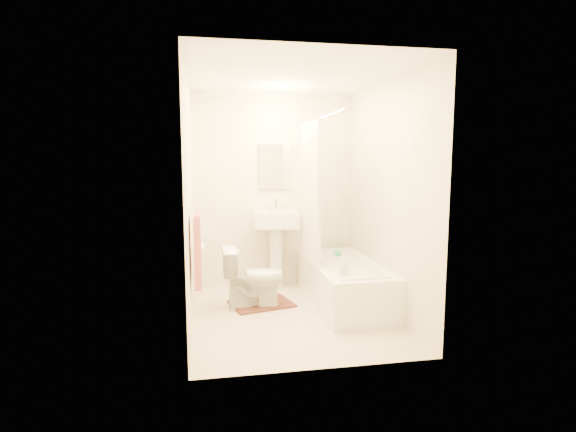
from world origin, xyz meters
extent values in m
plane|color=beige|center=(0.00, 0.00, 0.00)|extent=(2.40, 2.40, 0.00)
plane|color=white|center=(0.00, 0.00, 2.40)|extent=(2.40, 2.40, 0.00)
cube|color=beige|center=(0.00, 1.20, 1.20)|extent=(2.00, 0.02, 2.40)
cube|color=beige|center=(-1.00, 0.00, 1.20)|extent=(0.02, 2.40, 2.40)
cube|color=beige|center=(1.00, 0.00, 1.20)|extent=(0.02, 2.40, 2.40)
cube|color=white|center=(0.00, 1.18, 1.50)|extent=(0.40, 0.03, 0.55)
cylinder|color=silver|center=(0.30, 0.10, 2.00)|extent=(0.03, 1.70, 0.03)
cube|color=silver|center=(0.30, 0.50, 1.22)|extent=(0.04, 0.80, 1.55)
cylinder|color=silver|center=(-0.96, -0.25, 1.10)|extent=(0.02, 0.60, 0.02)
cube|color=#CC7266|center=(-0.93, -0.25, 0.78)|extent=(0.06, 0.45, 0.66)
cylinder|color=white|center=(-0.93, 0.12, 0.70)|extent=(0.11, 0.12, 0.12)
imported|color=white|center=(-0.36, 0.35, 0.32)|extent=(0.66, 0.37, 0.65)
cube|color=#532B25|center=(-0.27, 0.40, 0.01)|extent=(0.75, 0.63, 0.02)
imported|color=silver|center=(0.47, -0.21, 0.54)|extent=(0.08, 0.08, 0.17)
cube|color=#2DA968|center=(0.68, 0.70, 0.48)|extent=(0.10, 0.22, 0.04)
camera|label=1|loc=(-0.84, -4.36, 1.60)|focal=28.00mm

